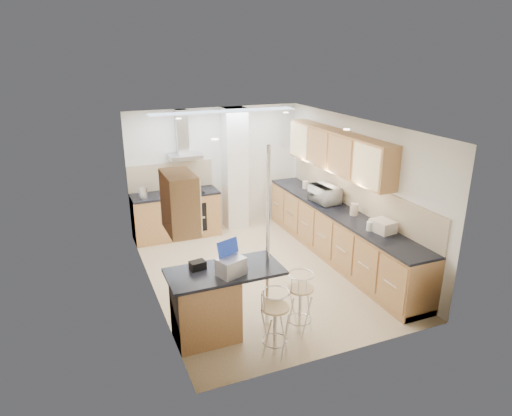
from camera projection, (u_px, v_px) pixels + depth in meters
name	position (u px, v px, depth m)	size (l,w,h in m)	color
ground	(261.00, 272.00, 7.77)	(4.80, 4.80, 0.00)	tan
room_shell	(270.00, 177.00, 7.70)	(3.64, 4.84, 2.51)	white
right_counter	(338.00, 234.00, 8.16)	(0.63, 4.40, 0.92)	#A07240
back_counter	(176.00, 215.00, 9.10)	(1.70, 0.63, 0.92)	#A07240
peninsula	(225.00, 302.00, 5.94)	(1.47, 0.72, 0.94)	#A07240
microwave	(325.00, 194.00, 8.35)	(0.57, 0.39, 0.32)	white
laptop	(231.00, 267.00, 5.63)	(0.33, 0.24, 0.22)	#A4A6AC
bag	(198.00, 265.00, 5.80)	(0.19, 0.14, 0.11)	black
bar_stool_near	(275.00, 323.00, 5.53)	(0.36, 0.36, 0.89)	tan
bar_stool_end	(300.00, 303.00, 5.97)	(0.36, 0.36, 0.88)	tan
jar_a	(325.00, 198.00, 8.40)	(0.12, 0.12, 0.16)	silver
jar_b	(305.00, 185.00, 9.21)	(0.11, 0.11, 0.15)	silver
jar_c	(354.00, 209.00, 7.73)	(0.14, 0.14, 0.20)	#B4A890
jar_d	(370.00, 226.00, 7.08)	(0.10, 0.10, 0.15)	white
bread_bin	(383.00, 226.00, 7.02)	(0.28, 0.35, 0.18)	silver
kettle	(143.00, 193.00, 8.59)	(0.16, 0.16, 0.22)	silver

